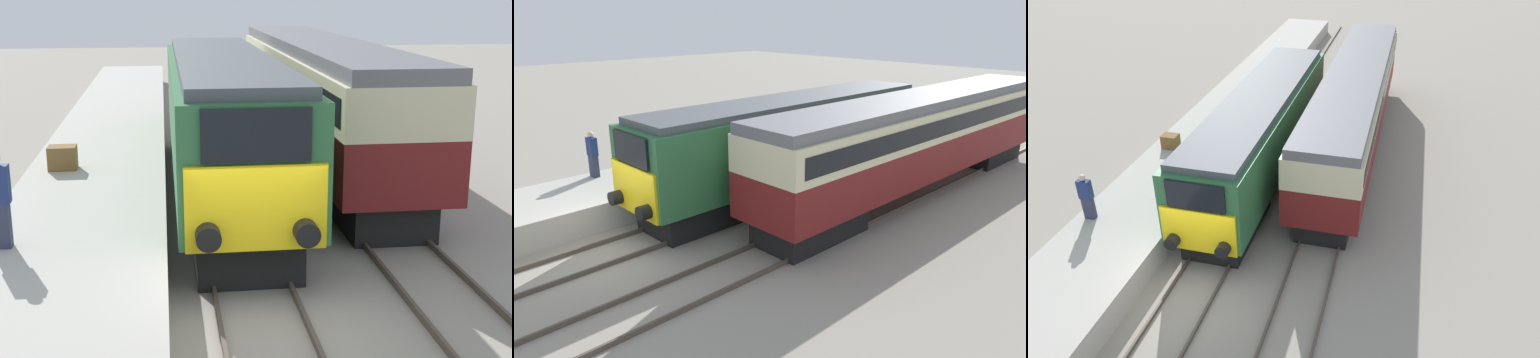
% 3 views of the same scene
% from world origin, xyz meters
% --- Properties ---
extents(ground_plane, '(120.00, 120.00, 0.00)m').
position_xyz_m(ground_plane, '(0.00, 0.00, 0.00)').
color(ground_plane, gray).
extents(platform_left, '(3.50, 50.00, 0.97)m').
position_xyz_m(platform_left, '(-3.30, 8.00, 0.49)').
color(platform_left, '#B7B2A8').
rests_on(platform_left, ground_plane).
extents(rails_near_track, '(1.51, 60.00, 0.14)m').
position_xyz_m(rails_near_track, '(0.00, 5.00, 0.07)').
color(rails_near_track, '#4C4238').
rests_on(rails_near_track, ground_plane).
extents(rails_far_track, '(1.50, 60.00, 0.14)m').
position_xyz_m(rails_far_track, '(3.40, 5.00, 0.07)').
color(rails_far_track, '#4C4238').
rests_on(rails_far_track, ground_plane).
extents(locomotive, '(2.70, 14.06, 3.80)m').
position_xyz_m(locomotive, '(0.00, 7.88, 2.12)').
color(locomotive, black).
rests_on(locomotive, ground_plane).
extents(passenger_carriage, '(2.75, 17.17, 3.89)m').
position_xyz_m(passenger_carriage, '(3.40, 11.67, 2.36)').
color(passenger_carriage, black).
rests_on(passenger_carriage, ground_plane).
extents(person_on_platform, '(0.44, 0.26, 1.73)m').
position_xyz_m(person_on_platform, '(-4.46, 1.86, 1.84)').
color(person_on_platform, '#2D334C').
rests_on(person_on_platform, platform_left).
extents(luggage_crate, '(0.70, 0.56, 0.60)m').
position_xyz_m(luggage_crate, '(-4.13, 7.58, 1.27)').
color(luggage_crate, brown).
rests_on(luggage_crate, platform_left).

